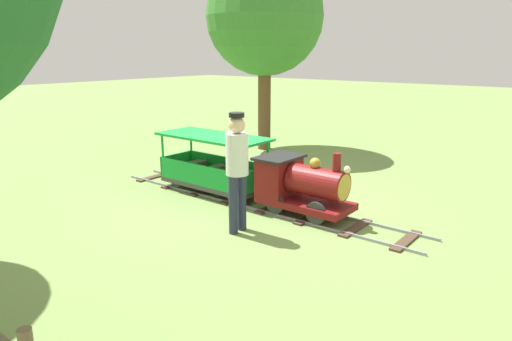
{
  "coord_description": "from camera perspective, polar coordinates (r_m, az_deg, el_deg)",
  "views": [
    {
      "loc": [
        5.48,
        4.48,
        2.37
      ],
      "look_at": [
        0.0,
        0.14,
        0.55
      ],
      "focal_mm": 32.08,
      "sensor_mm": 36.0,
      "label": 1
    }
  ],
  "objects": [
    {
      "name": "track",
      "position": [
        7.39,
        -0.15,
        -3.97
      ],
      "size": [
        0.79,
        5.7,
        0.04
      ],
      "color": "gray",
      "rests_on": "ground_plane"
    },
    {
      "name": "conductor_person",
      "position": [
        5.99,
        -2.37,
        0.92
      ],
      "size": [
        0.3,
        0.3,
        1.62
      ],
      "color": "#282D47",
      "rests_on": "ground_plane"
    },
    {
      "name": "locomotive",
      "position": [
        6.78,
        5.45,
        -1.65
      ],
      "size": [
        0.75,
        1.45,
        0.99
      ],
      "color": "maroon",
      "rests_on": "ground_plane"
    },
    {
      "name": "ground_plane",
      "position": [
        7.46,
        -0.81,
        -3.93
      ],
      "size": [
        60.0,
        60.0,
        0.0
      ],
      "primitive_type": "plane",
      "color": "#75934C"
    },
    {
      "name": "passenger_car",
      "position": [
        7.85,
        -5.3,
        0.16
      ],
      "size": [
        0.85,
        2.0,
        0.97
      ],
      "color": "#3F3F3F",
      "rests_on": "ground_plane"
    },
    {
      "name": "oak_tree_near",
      "position": [
        11.34,
        1.1,
        18.57
      ],
      "size": [
        2.77,
        2.77,
        4.56
      ],
      "color": "brown",
      "rests_on": "ground_plane"
    }
  ]
}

